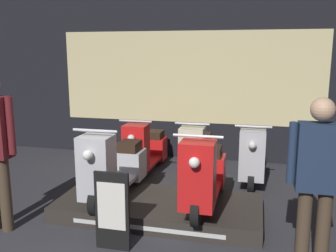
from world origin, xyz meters
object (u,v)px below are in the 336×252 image
at_px(scooter_backrow_1, 197,153).
at_px(scooter_backrow_2, 252,157).
at_px(scooter_display_right, 204,175).
at_px(person_right_browsing, 318,174).
at_px(price_sign_board, 112,211).
at_px(scooter_display_left, 114,168).
at_px(scooter_backrow_0, 146,150).

height_order(scooter_backrow_1, scooter_backrow_2, same).
bearing_deg(scooter_backrow_2, scooter_display_right, -107.88).
height_order(scooter_backrow_2, person_right_browsing, person_right_browsing).
bearing_deg(price_sign_board, scooter_display_left, 110.28).
distance_m(scooter_display_left, scooter_backrow_2, 2.36).
relative_size(scooter_display_left, scooter_backrow_1, 1.00).
bearing_deg(person_right_browsing, scooter_backrow_0, 134.62).
relative_size(scooter_display_left, scooter_backrow_2, 1.00).
bearing_deg(scooter_backrow_2, scooter_backrow_1, 180.00).
bearing_deg(scooter_display_left, scooter_backrow_0, 93.27).
bearing_deg(scooter_display_right, scooter_backrow_1, 101.99).
bearing_deg(price_sign_board, scooter_backrow_0, 99.31).
distance_m(scooter_display_right, scooter_backrow_1, 1.70).
bearing_deg(scooter_display_left, scooter_backrow_1, 64.46).
distance_m(scooter_display_left, scooter_backrow_0, 1.66).
height_order(scooter_backrow_2, price_sign_board, scooter_backrow_2).
distance_m(scooter_backrow_0, scooter_backrow_1, 0.88).
bearing_deg(scooter_display_right, scooter_backrow_2, 72.12).
bearing_deg(scooter_display_left, price_sign_board, -69.72).
xyz_separation_m(scooter_display_right, price_sign_board, (-0.82, -0.86, -0.17)).
bearing_deg(person_right_browsing, scooter_display_left, 161.75).
height_order(scooter_display_right, person_right_browsing, person_right_browsing).
relative_size(scooter_backrow_0, person_right_browsing, 0.96).
height_order(scooter_display_left, scooter_backrow_0, scooter_display_left).
height_order(scooter_display_left, scooter_backrow_1, scooter_display_left).
height_order(scooter_display_left, scooter_backrow_2, scooter_display_left).
bearing_deg(scooter_display_right, person_right_browsing, -33.45).
bearing_deg(price_sign_board, scooter_display_right, 46.21).
bearing_deg(scooter_display_left, scooter_backrow_2, 44.64).
distance_m(scooter_backrow_1, person_right_browsing, 2.88).
height_order(scooter_backrow_0, scooter_backrow_2, same).
xyz_separation_m(scooter_backrow_0, person_right_browsing, (2.37, -2.40, 0.55)).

